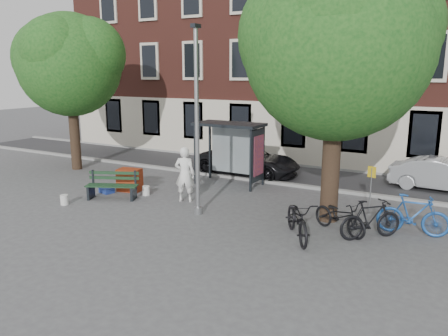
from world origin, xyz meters
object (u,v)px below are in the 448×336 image
Objects in this scene: lamppost at (197,132)px; painter at (185,174)px; bus_shelter at (239,140)px; bike_b at (413,215)px; bike_d at (371,219)px; notice_sign at (371,181)px; bike_a at (340,216)px; red_stand at (130,180)px; car_silver at (442,175)px; bike_c at (298,219)px; bench at (112,187)px; car_dark at (248,161)px.

painter is at bearing 140.19° from lamppost.
bike_b is (7.11, -2.67, -1.31)m from bus_shelter.
bike_d is (6.10, -3.60, -1.34)m from bus_shelter.
notice_sign is at bearing 28.99° from lamppost.
red_stand is at bearing 114.94° from bike_a.
painter reaches higher than car_silver.
bike_c is 2.07m from bike_d.
bike_b is 0.51× the size of car_silver.
bench is 2.22× the size of red_stand.
bike_b is at bearing -91.93° from bike_d.
bench is 10.40m from bike_b.
painter is (-1.20, 1.00, -1.76)m from lamppost.
bike_b is 10.47m from red_stand.
bus_shelter is 1.40× the size of painter.
bike_a is (8.40, 0.59, 0.06)m from bench.
bike_c is at bearing 160.05° from car_silver.
bench is 9.28m from notice_sign.
bike_d is (-1.01, -0.93, -0.02)m from bike_b.
bus_shelter reaches higher than car_dark.
car_silver is (2.31, 6.73, 0.13)m from bike_a.
painter is 2.83m from red_stand.
red_stand is (-3.96, 1.13, -2.33)m from lamppost.
bike_b reaches higher than bike_a.
painter is at bearing 41.23° from bike_d.
lamppost is 4.74m from red_stand.
notice_sign is (0.42, 2.21, 0.62)m from bike_a.
bike_b is at bearing 178.54° from car_silver.
lamppost is 1.56× the size of car_silver.
bike_c is at bearing -7.74° from lamppost.
bike_c is 1.16× the size of bike_d.
bike_d is at bearing -4.28° from bike_c.
bike_a reaches higher than red_stand.
painter is at bearing 86.34° from bike_b.
bike_a is (5.80, -0.43, -0.51)m from painter.
bike_b is (10.30, 1.45, 0.15)m from bench.
notice_sign reaches higher than car_dark.
notice_sign reaches higher than bike_a.
red_stand is at bearing -21.67° from painter.
lamppost reaches higher than bike_a.
bike_d is at bearing -130.37° from car_dark.
bike_a is 7.86m from car_dark.
lamppost reaches higher than bike_b.
bike_c is 7.82m from red_stand.
bike_b is at bearing -121.51° from car_dark.
bike_b is (6.50, 1.43, -2.18)m from lamppost.
car_dark reaches higher than red_stand.
bike_d is at bearing -30.59° from bus_shelter.
bike_b is at bearing -27.61° from notice_sign.
bus_shelter is 5.42m from bench.
bike_c is at bearing -47.05° from bus_shelter.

